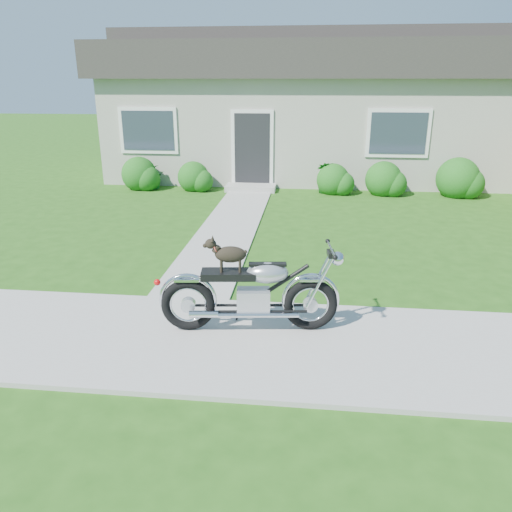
{
  "coord_description": "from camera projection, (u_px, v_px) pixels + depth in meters",
  "views": [
    {
      "loc": [
        0.19,
        -5.25,
        2.98
      ],
      "look_at": [
        -0.5,
        1.0,
        0.75
      ],
      "focal_mm": 35.0,
      "sensor_mm": 36.0,
      "label": 1
    }
  ],
  "objects": [
    {
      "name": "ground",
      "position": [
        289.0,
        345.0,
        5.94
      ],
      "size": [
        80.0,
        80.0,
        0.0
      ],
      "primitive_type": "plane",
      "color": "#235114",
      "rests_on": "ground"
    },
    {
      "name": "sidewalk",
      "position": [
        289.0,
        343.0,
        5.93
      ],
      "size": [
        24.0,
        2.2,
        0.04
      ],
      "primitive_type": "cube",
      "color": "#9E9B93",
      "rests_on": "ground"
    },
    {
      "name": "walkway",
      "position": [
        231.0,
        225.0,
        10.77
      ],
      "size": [
        1.2,
        8.0,
        0.03
      ],
      "primitive_type": "cube",
      "color": "#9E9B93",
      "rests_on": "ground"
    },
    {
      "name": "house",
      "position": [
        308.0,
        106.0,
        16.45
      ],
      "size": [
        12.6,
        7.03,
        4.5
      ],
      "color": "#B9B6A7",
      "rests_on": "ground"
    },
    {
      "name": "shrub_row",
      "position": [
        317.0,
        178.0,
        13.72
      ],
      "size": [
        9.85,
        1.13,
        1.13
      ],
      "color": "#1D5C18",
      "rests_on": "ground"
    },
    {
      "name": "potted_plant_left",
      "position": [
        153.0,
        178.0,
        14.29
      ],
      "size": [
        0.69,
        0.63,
        0.65
      ],
      "primitive_type": "imported",
      "rotation": [
        0.0,
        0.0,
        2.89
      ],
      "color": "#17591D",
      "rests_on": "ground"
    },
    {
      "name": "potted_plant_right",
      "position": [
        326.0,
        178.0,
        13.74
      ],
      "size": [
        0.58,
        0.58,
        0.86
      ],
      "primitive_type": "imported",
      "rotation": [
        0.0,
        0.0,
        3.38
      ],
      "color": "#1A5F1C",
      "rests_on": "ground"
    },
    {
      "name": "motorcycle_with_dog",
      "position": [
        252.0,
        291.0,
        6.05
      ],
      "size": [
        2.22,
        0.63,
        1.18
      ],
      "rotation": [
        0.0,
        0.0,
        0.12
      ],
      "color": "black",
      "rests_on": "sidewalk"
    }
  ]
}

